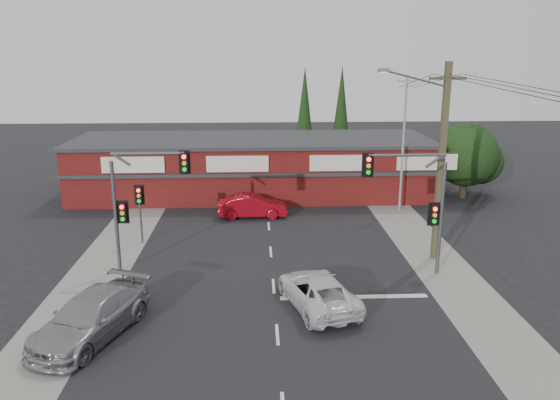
{
  "coord_description": "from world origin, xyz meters",
  "views": [
    {
      "loc": [
        -0.73,
        -23.34,
        10.45
      ],
      "look_at": [
        0.44,
        3.0,
        3.25
      ],
      "focal_mm": 35.0,
      "sensor_mm": 36.0,
      "label": 1
    }
  ],
  "objects_px": {
    "white_suv": "(318,291)",
    "shop_building": "(253,166)",
    "utility_pole": "(439,157)",
    "silver_suv": "(91,317)",
    "red_sedan": "(252,206)"
  },
  "relations": [
    {
      "from": "white_suv",
      "to": "utility_pole",
      "type": "bearing_deg",
      "value": -156.65
    },
    {
      "from": "white_suv",
      "to": "silver_suv",
      "type": "bearing_deg",
      "value": -1.85
    },
    {
      "from": "silver_suv",
      "to": "shop_building",
      "type": "relative_size",
      "value": 0.21
    },
    {
      "from": "red_sedan",
      "to": "shop_building",
      "type": "xyz_separation_m",
      "value": [
        0.02,
        6.19,
        1.4
      ]
    },
    {
      "from": "shop_building",
      "to": "red_sedan",
      "type": "bearing_deg",
      "value": -90.17
    },
    {
      "from": "white_suv",
      "to": "shop_building",
      "type": "distance_m",
      "value": 19.54
    },
    {
      "from": "white_suv",
      "to": "silver_suv",
      "type": "distance_m",
      "value": 9.08
    },
    {
      "from": "red_sedan",
      "to": "white_suv",
      "type": "bearing_deg",
      "value": -169.32
    },
    {
      "from": "white_suv",
      "to": "utility_pole",
      "type": "xyz_separation_m",
      "value": [
        6.56,
        5.29,
        4.7
      ]
    },
    {
      "from": "white_suv",
      "to": "shop_building",
      "type": "xyz_separation_m",
      "value": [
        -2.8,
        19.29,
        1.43
      ]
    },
    {
      "from": "silver_suv",
      "to": "red_sedan",
      "type": "distance_m",
      "value": 16.38
    },
    {
      "from": "silver_suv",
      "to": "utility_pole",
      "type": "height_order",
      "value": "utility_pole"
    },
    {
      "from": "white_suv",
      "to": "utility_pole",
      "type": "relative_size",
      "value": 0.5
    },
    {
      "from": "white_suv",
      "to": "shop_building",
      "type": "height_order",
      "value": "shop_building"
    },
    {
      "from": "white_suv",
      "to": "silver_suv",
      "type": "height_order",
      "value": "silver_suv"
    }
  ]
}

